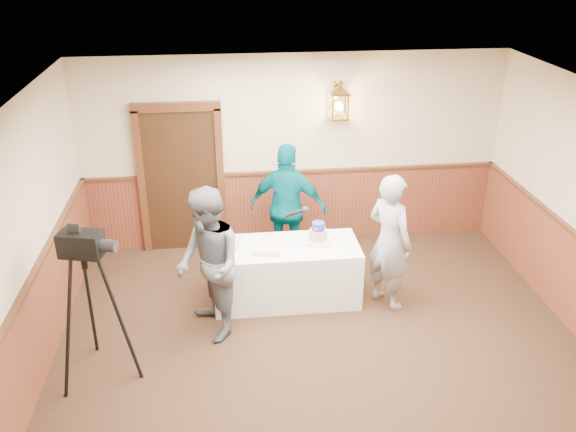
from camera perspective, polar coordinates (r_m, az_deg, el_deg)
The scene contains 10 objects.
ground at distance 6.41m, azimuth 4.40°, elevation -16.63°, with size 7.00×7.00×0.00m, color black.
room_shell at distance 5.90m, azimuth 3.57°, elevation -2.60°, with size 6.02×7.02×2.81m.
display_table at distance 7.68m, azimuth -0.17°, elevation -5.29°, with size 1.80×0.80×0.75m, color white.
tiered_cake at distance 7.53m, azimuth 2.84°, elevation -1.78°, with size 0.32×0.32×0.28m.
sheet_cake_yellow at distance 7.34m, azimuth -2.02°, elevation -3.20°, with size 0.32×0.24×0.07m, color #F9FF98.
sheet_cake_green at distance 7.52m, azimuth -5.71°, elevation -2.55°, with size 0.30×0.24×0.07m, color #9EE0A0.
interviewer at distance 6.84m, azimuth -7.46°, elevation -4.59°, with size 1.61×1.04×1.80m.
baker at distance 7.45m, azimuth 9.48°, elevation -2.39°, with size 0.63×0.41×1.73m, color gray.
assistant_p at distance 8.19m, azimuth -0.00°, elevation 0.78°, with size 1.04×0.43×1.78m, color #00545B.
tv_camera_rig at distance 6.53m, azimuth -17.81°, elevation -8.74°, with size 0.66×0.61×1.67m.
Camera 1 is at (-1.01, -4.69, 4.26)m, focal length 38.00 mm.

